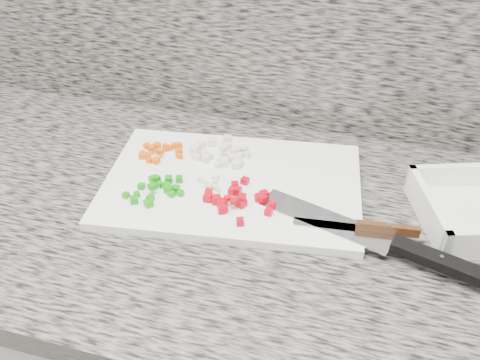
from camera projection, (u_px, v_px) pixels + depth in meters
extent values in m
cube|color=slate|center=(219.00, 216.00, 0.91)|extent=(3.96, 0.64, 0.04)
cube|color=white|center=(232.00, 184.00, 0.93)|extent=(0.48, 0.35, 0.01)
cube|color=#EC5905|center=(143.00, 153.00, 0.99)|extent=(0.01, 0.01, 0.01)
cube|color=#EC5905|center=(181.00, 156.00, 0.99)|extent=(0.01, 0.01, 0.01)
cube|color=#EC5905|center=(158.00, 145.00, 1.02)|extent=(0.01, 0.01, 0.01)
cube|color=#EC5905|center=(149.00, 160.00, 0.97)|extent=(0.01, 0.01, 0.01)
cube|color=#EC5905|center=(158.00, 145.00, 1.00)|extent=(0.01, 0.01, 0.01)
cube|color=#EC5905|center=(179.00, 156.00, 0.99)|extent=(0.01, 0.01, 0.01)
cube|color=#EC5905|center=(179.00, 146.00, 1.01)|extent=(0.01, 0.01, 0.01)
cube|color=#EC5905|center=(147.00, 155.00, 0.99)|extent=(0.01, 0.01, 0.01)
cube|color=#EC5905|center=(160.00, 151.00, 0.98)|extent=(0.01, 0.01, 0.01)
cube|color=#EC5905|center=(165.00, 146.00, 1.00)|extent=(0.01, 0.01, 0.01)
cube|color=#EC5905|center=(142.00, 156.00, 0.99)|extent=(0.01, 0.01, 0.01)
cube|color=#EC5905|center=(179.00, 151.00, 1.00)|extent=(0.02, 0.02, 0.01)
cube|color=#EC5905|center=(175.00, 146.00, 1.01)|extent=(0.01, 0.01, 0.01)
cube|color=#EC5905|center=(169.00, 148.00, 1.01)|extent=(0.01, 0.01, 0.01)
cube|color=#EC5905|center=(152.00, 148.00, 0.99)|extent=(0.01, 0.01, 0.01)
cube|color=#EC5905|center=(156.00, 160.00, 0.97)|extent=(0.01, 0.01, 0.01)
cube|color=#EC5905|center=(144.00, 154.00, 0.99)|extent=(0.01, 0.01, 0.01)
cube|color=#EC5905|center=(155.00, 146.00, 1.00)|extent=(0.01, 0.01, 0.01)
cube|color=#EC5905|center=(147.00, 146.00, 1.01)|extent=(0.01, 0.01, 0.01)
cube|color=silver|center=(204.00, 154.00, 0.99)|extent=(0.02, 0.02, 0.01)
cube|color=silver|center=(223.00, 148.00, 0.99)|extent=(0.02, 0.02, 0.01)
cube|color=silver|center=(235.00, 151.00, 1.00)|extent=(0.02, 0.02, 0.01)
cube|color=silver|center=(237.00, 151.00, 1.00)|extent=(0.02, 0.02, 0.01)
cube|color=silver|center=(240.00, 155.00, 0.99)|extent=(0.01, 0.01, 0.01)
cube|color=silver|center=(219.00, 165.00, 0.96)|extent=(0.01, 0.01, 0.01)
cube|color=silver|center=(195.00, 156.00, 0.98)|extent=(0.01, 0.01, 0.01)
cube|color=silver|center=(227.00, 139.00, 1.03)|extent=(0.01, 0.01, 0.01)
cube|color=silver|center=(209.00, 156.00, 0.98)|extent=(0.02, 0.02, 0.01)
cube|color=silver|center=(239.00, 156.00, 0.98)|extent=(0.01, 0.01, 0.01)
cube|color=silver|center=(237.00, 159.00, 0.97)|extent=(0.02, 0.02, 0.01)
cube|color=silver|center=(194.00, 149.00, 1.00)|extent=(0.02, 0.02, 0.01)
cube|color=silver|center=(194.00, 150.00, 1.00)|extent=(0.01, 0.01, 0.01)
cube|color=silver|center=(244.00, 150.00, 1.00)|extent=(0.02, 0.02, 0.01)
cube|color=silver|center=(197.00, 157.00, 0.98)|extent=(0.01, 0.01, 0.01)
cube|color=silver|center=(196.00, 147.00, 1.01)|extent=(0.02, 0.02, 0.01)
cube|color=silver|center=(201.00, 145.00, 1.01)|extent=(0.02, 0.02, 0.01)
cube|color=silver|center=(226.00, 146.00, 1.01)|extent=(0.02, 0.02, 0.01)
cube|color=silver|center=(247.00, 155.00, 0.99)|extent=(0.01, 0.01, 0.01)
cube|color=silver|center=(233.00, 159.00, 0.98)|extent=(0.02, 0.02, 0.01)
cube|color=silver|center=(236.00, 164.00, 0.96)|extent=(0.02, 0.02, 0.01)
cube|color=silver|center=(212.00, 142.00, 1.02)|extent=(0.02, 0.02, 0.01)
cube|color=silver|center=(206.00, 158.00, 0.98)|extent=(0.02, 0.02, 0.01)
cube|color=silver|center=(229.00, 145.00, 1.01)|extent=(0.02, 0.02, 0.01)
cube|color=silver|center=(224.00, 163.00, 0.96)|extent=(0.02, 0.02, 0.01)
cube|color=silver|center=(239.00, 162.00, 0.96)|extent=(0.02, 0.02, 0.01)
cube|color=silver|center=(220.00, 160.00, 0.97)|extent=(0.01, 0.01, 0.01)
cube|color=#138D0C|center=(156.00, 179.00, 0.92)|extent=(0.02, 0.02, 0.01)
cube|color=#138D0C|center=(169.00, 179.00, 0.92)|extent=(0.02, 0.02, 0.01)
cube|color=#138D0C|center=(149.00, 202.00, 0.87)|extent=(0.01, 0.01, 0.01)
cube|color=#138D0C|center=(169.00, 189.00, 0.90)|extent=(0.02, 0.02, 0.01)
cube|color=#138D0C|center=(134.00, 200.00, 0.88)|extent=(0.02, 0.02, 0.01)
cube|color=#138D0C|center=(181.00, 193.00, 0.89)|extent=(0.01, 0.01, 0.01)
cube|color=#138D0C|center=(176.00, 189.00, 0.90)|extent=(0.01, 0.01, 0.01)
cube|color=#138D0C|center=(152.00, 186.00, 0.89)|extent=(0.02, 0.02, 0.01)
cube|color=#138D0C|center=(152.00, 179.00, 0.91)|extent=(0.01, 0.01, 0.01)
cube|color=#138D0C|center=(126.00, 195.00, 0.89)|extent=(0.01, 0.01, 0.01)
cube|color=#138D0C|center=(179.00, 179.00, 0.93)|extent=(0.01, 0.01, 0.01)
cube|color=#138D0C|center=(166.00, 185.00, 0.91)|extent=(0.02, 0.02, 0.01)
cube|color=#138D0C|center=(160.00, 184.00, 0.91)|extent=(0.01, 0.01, 0.01)
cube|color=#138D0C|center=(137.00, 194.00, 0.89)|extent=(0.01, 0.01, 0.01)
cube|color=#138D0C|center=(141.00, 186.00, 0.91)|extent=(0.01, 0.01, 0.01)
cube|color=#138D0C|center=(150.00, 198.00, 0.88)|extent=(0.01, 0.01, 0.01)
cube|color=#138D0C|center=(148.00, 203.00, 0.87)|extent=(0.02, 0.02, 0.01)
cube|color=#138D0C|center=(171.00, 194.00, 0.89)|extent=(0.01, 0.01, 0.01)
cube|color=#C00212|center=(264.00, 194.00, 0.89)|extent=(0.02, 0.02, 0.01)
cube|color=#C00212|center=(224.00, 209.00, 0.86)|extent=(0.02, 0.02, 0.01)
cube|color=#C00212|center=(272.00, 204.00, 0.87)|extent=(0.01, 0.01, 0.01)
cube|color=#C00212|center=(263.00, 198.00, 0.88)|extent=(0.02, 0.02, 0.01)
cube|color=#C00212|center=(269.00, 212.00, 0.85)|extent=(0.01, 0.01, 0.01)
cube|color=#C00212|center=(209.00, 192.00, 0.90)|extent=(0.01, 0.01, 0.01)
cube|color=#C00212|center=(216.00, 200.00, 0.88)|extent=(0.02, 0.02, 0.01)
cube|color=#C00212|center=(219.00, 200.00, 0.88)|extent=(0.01, 0.01, 0.01)
cube|color=#C00212|center=(222.00, 210.00, 0.86)|extent=(0.02, 0.02, 0.01)
cube|color=#C00212|center=(222.00, 203.00, 0.87)|extent=(0.02, 0.02, 0.01)
cube|color=#C00212|center=(235.00, 185.00, 0.91)|extent=(0.02, 0.02, 0.01)
cube|color=#C00212|center=(210.00, 199.00, 0.88)|extent=(0.01, 0.01, 0.01)
cube|color=#C00212|center=(240.00, 222.00, 0.83)|extent=(0.02, 0.02, 0.01)
cube|color=#C00212|center=(234.00, 201.00, 0.86)|extent=(0.01, 0.01, 0.01)
cube|color=#C00212|center=(243.00, 198.00, 0.87)|extent=(0.01, 0.01, 0.01)
cube|color=#C00212|center=(232.00, 191.00, 0.90)|extent=(0.01, 0.01, 0.01)
cube|color=#C00212|center=(245.00, 181.00, 0.92)|extent=(0.01, 0.01, 0.01)
cube|color=#C00212|center=(228.00, 198.00, 0.87)|extent=(0.01, 0.01, 0.01)
cube|color=#C00212|center=(260.00, 197.00, 0.88)|extent=(0.02, 0.02, 0.01)
cube|color=#C00212|center=(238.00, 191.00, 0.88)|extent=(0.01, 0.01, 0.01)
cube|color=#C00212|center=(236.00, 190.00, 0.90)|extent=(0.02, 0.02, 0.01)
cube|color=#C00212|center=(208.00, 198.00, 0.88)|extent=(0.01, 0.01, 0.01)
cube|color=#C00212|center=(241.00, 203.00, 0.87)|extent=(0.02, 0.02, 0.01)
cube|color=#C00212|center=(258.00, 197.00, 0.88)|extent=(0.01, 0.01, 0.01)
cube|color=beige|center=(215.00, 187.00, 0.91)|extent=(0.01, 0.01, 0.01)
cube|color=beige|center=(215.00, 178.00, 0.93)|extent=(0.01, 0.01, 0.01)
cube|color=beige|center=(209.00, 186.00, 0.91)|extent=(0.01, 0.01, 0.01)
cube|color=beige|center=(207.00, 183.00, 0.92)|extent=(0.01, 0.01, 0.01)
cube|color=beige|center=(200.00, 179.00, 0.93)|extent=(0.01, 0.01, 0.01)
cube|color=beige|center=(218.00, 190.00, 0.90)|extent=(0.01, 0.01, 0.01)
cube|color=beige|center=(216.00, 178.00, 0.93)|extent=(0.01, 0.01, 0.01)
cube|color=beige|center=(207.00, 187.00, 0.91)|extent=(0.01, 0.01, 0.01)
cube|color=beige|center=(215.00, 182.00, 0.92)|extent=(0.01, 0.01, 0.01)
cube|color=beige|center=(204.00, 181.00, 0.92)|extent=(0.01, 0.01, 0.01)
cube|color=silver|center=(325.00, 220.00, 0.84)|extent=(0.22, 0.11, 0.00)
cube|color=black|center=(440.00, 261.00, 0.76)|extent=(0.14, 0.07, 0.02)
cylinder|color=silver|center=(442.00, 257.00, 0.75)|extent=(0.01, 0.01, 0.00)
cube|color=silver|center=(324.00, 225.00, 0.83)|extent=(0.10, 0.03, 0.00)
cube|color=#4C2913|center=(387.00, 229.00, 0.82)|extent=(0.10, 0.02, 0.02)
cylinder|color=silver|center=(388.00, 224.00, 0.81)|extent=(0.01, 0.01, 0.00)
cube|color=white|center=(479.00, 174.00, 0.92)|extent=(0.24, 0.09, 0.04)
cube|color=white|center=(428.00, 207.00, 0.84)|extent=(0.07, 0.17, 0.04)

